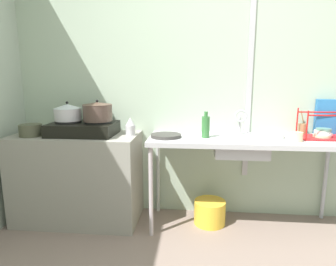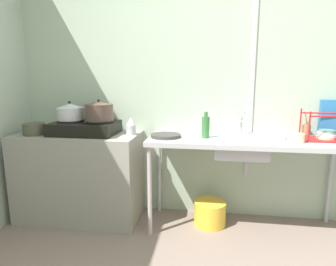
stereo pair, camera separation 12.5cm
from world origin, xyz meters
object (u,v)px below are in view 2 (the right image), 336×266
object	(u,v)px
sink_basin	(240,148)
cup_by_rack	(299,138)
bottle_by_sink	(206,127)
cereal_box	(331,118)
bucket_on_floor	(210,213)
dish_rack	(326,135)
utensil_jar	(306,130)
faucet	(242,119)
frying_pan	(166,136)
stove	(85,128)
percolator	(131,126)
small_bowl_on_drainboard	(277,137)
pot_on_right_burner	(99,111)
pot_on_left_burner	(70,112)
pot_beside_stove	(34,129)

from	to	relation	value
sink_basin	cup_by_rack	size ratio (longest dim) A/B	4.94
bottle_by_sink	cereal_box	distance (m)	1.11
bucket_on_floor	dish_rack	bearing A→B (deg)	1.19
sink_basin	utensil_jar	distance (m)	0.66
faucet	frying_pan	bearing A→B (deg)	-166.13
stove	utensil_jar	bearing A→B (deg)	6.14
percolator	frying_pan	xyz separation A→B (m)	(0.33, -0.06, -0.06)
sink_basin	small_bowl_on_drainboard	size ratio (longest dim) A/B	3.04
percolator	pot_on_right_burner	bearing A→B (deg)	-175.51
cereal_box	stove	bearing A→B (deg)	-169.02
stove	cereal_box	bearing A→B (deg)	5.63
pot_on_left_burner	pot_beside_stove	xyz separation A→B (m)	(-0.30, -0.10, -0.15)
pot_on_left_burner	dish_rack	size ratio (longest dim) A/B	0.66
frying_pan	bucket_on_floor	xyz separation A→B (m)	(0.40, 0.06, -0.72)
stove	faucet	xyz separation A→B (m)	(1.40, 0.13, 0.09)
pot_on_left_burner	cup_by_rack	xyz separation A→B (m)	(1.96, -0.10, -0.17)
faucet	small_bowl_on_drainboard	bearing A→B (deg)	-19.03
pot_beside_stove	pot_on_left_burner	bearing A→B (deg)	18.75
stove	percolator	distance (m)	0.43
small_bowl_on_drainboard	cup_by_rack	bearing A→B (deg)	-44.37
dish_rack	utensil_jar	bearing A→B (deg)	121.84
faucet	dish_rack	world-z (taller)	dish_rack
pot_on_left_burner	utensil_jar	distance (m)	2.13
pot_beside_stove	frying_pan	world-z (taller)	pot_beside_stove
pot_beside_stove	small_bowl_on_drainboard	bearing A→B (deg)	3.46
utensil_jar	bucket_on_floor	world-z (taller)	utensil_jar
pot_beside_stove	sink_basin	xyz separation A→B (m)	(1.82, 0.06, -0.12)
dish_rack	bucket_on_floor	bearing A→B (deg)	-178.81
stove	pot_on_left_burner	size ratio (longest dim) A/B	2.40
faucet	bucket_on_floor	distance (m)	0.91
dish_rack	bottle_by_sink	bearing A→B (deg)	-176.54
sink_basin	frying_pan	xyz separation A→B (m)	(-0.63, 0.01, 0.08)
dish_rack	cereal_box	distance (m)	0.23
dish_rack	pot_on_left_burner	bearing A→B (deg)	-178.89
pot_on_right_burner	cereal_box	distance (m)	2.04
pot_on_right_burner	faucet	bearing A→B (deg)	5.64
percolator	dish_rack	world-z (taller)	dish_rack
pot_on_right_burner	sink_basin	distance (m)	1.28
sink_basin	bottle_by_sink	bearing A→B (deg)	174.69
pot_on_right_burner	sink_basin	size ratio (longest dim) A/B	0.60
utensil_jar	bottle_by_sink	bearing A→B (deg)	-165.45
faucet	pot_on_right_burner	bearing A→B (deg)	-174.36
bottle_by_sink	pot_on_right_burner	bearing A→B (deg)	178.99
cup_by_rack	small_bowl_on_drainboard	world-z (taller)	cup_by_rack
percolator	sink_basin	distance (m)	0.97
faucet	small_bowl_on_drainboard	distance (m)	0.33
pot_on_left_burner	pot_on_right_burner	xyz separation A→B (m)	(0.28, 0.00, 0.01)
small_bowl_on_drainboard	cereal_box	distance (m)	0.53
faucet	small_bowl_on_drainboard	xyz separation A→B (m)	(0.29, -0.10, -0.14)
small_bowl_on_drainboard	dish_rack	bearing A→B (deg)	2.48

